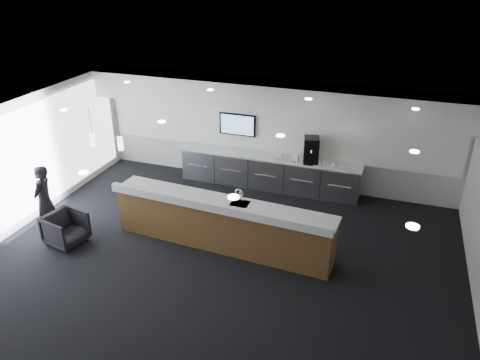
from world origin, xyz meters
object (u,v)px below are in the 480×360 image
(service_counter, at_px, (222,223))
(armchair, at_px, (66,229))
(coffee_machine, at_px, (311,150))
(lounge_guest, at_px, (44,200))

(service_counter, relative_size, armchair, 6.33)
(service_counter, relative_size, coffee_machine, 7.49)
(lounge_guest, bearing_deg, service_counter, 90.26)
(armchair, relative_size, lounge_guest, 0.48)
(armchair, distance_m, lounge_guest, 0.90)
(armchair, bearing_deg, lounge_guest, 80.55)
(service_counter, distance_m, armchair, 3.52)
(service_counter, xyz_separation_m, coffee_machine, (1.31, 3.15, 0.71))
(coffee_machine, relative_size, lounge_guest, 0.41)
(coffee_machine, xyz_separation_m, lounge_guest, (-5.38, -3.92, -0.45))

